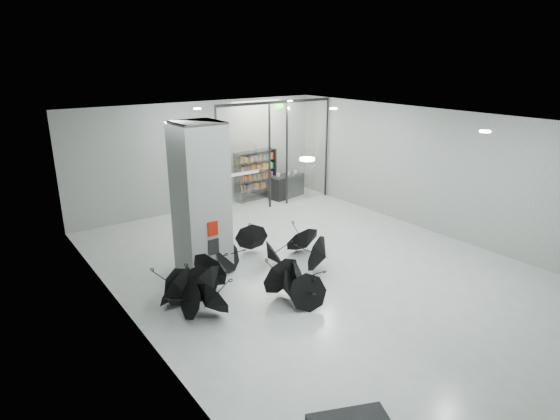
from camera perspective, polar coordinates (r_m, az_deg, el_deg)
room at (r=11.91m, az=5.42°, el=5.04°), size 14.00×14.02×4.01m
column at (r=12.40m, az=-9.65°, el=1.37°), size 1.20×1.20×4.00m
fire_cabinet at (r=12.08m, az=-8.17°, el=-2.27°), size 0.28×0.04×0.38m
info_panel at (r=12.26m, az=-8.07°, el=-4.46°), size 0.30×0.03×0.42m
exit_sign at (r=17.33m, az=-0.09°, el=12.50°), size 0.30×0.06×0.15m
glass_partition at (r=17.73m, az=-0.49°, el=7.27°), size 5.06×0.08×4.00m
bookshelf at (r=18.93m, az=-2.97°, el=4.25°), size 1.82×0.50×1.97m
shop_counter at (r=19.29m, az=0.78°, el=2.93°), size 1.63×0.90×0.93m
umbrella_cluster at (r=11.77m, az=-3.86°, el=-8.25°), size 5.52×4.42×1.29m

